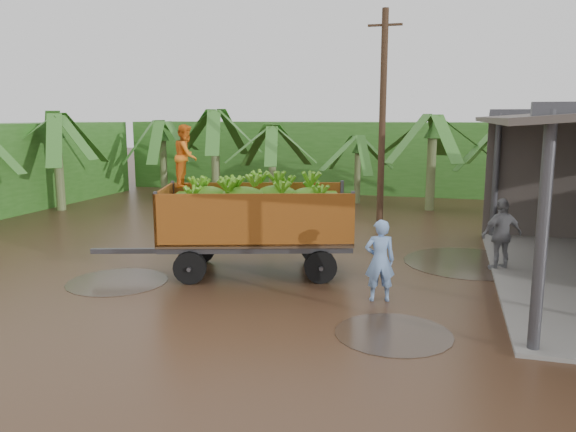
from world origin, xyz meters
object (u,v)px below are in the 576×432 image
object	(u,v)px
utility_pole	(382,117)
man_blue	(380,260)
man_grey	(502,235)
banana_trailer	(255,217)

from	to	relation	value
utility_pole	man_blue	bearing A→B (deg)	-83.44
man_blue	man_grey	world-z (taller)	man_grey
man_blue	man_grey	distance (m)	4.21
banana_trailer	man_blue	world-z (taller)	banana_trailer
man_blue	utility_pole	xyz separation A→B (m)	(-1.02, 8.88, 2.97)
banana_trailer	utility_pole	bearing A→B (deg)	56.28
banana_trailer	man_grey	bearing A→B (deg)	0.10
banana_trailer	man_blue	size ratio (longest dim) A/B	3.69
man_blue	utility_pole	distance (m)	9.42
man_blue	utility_pole	bearing A→B (deg)	-99.54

